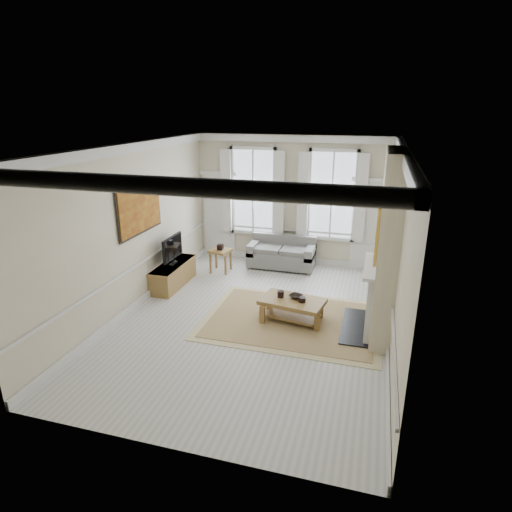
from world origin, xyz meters
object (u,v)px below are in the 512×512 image
(tv_stand, at_px, (173,275))
(coffee_table, at_px, (292,303))
(side_table, at_px, (221,254))
(sofa, at_px, (282,254))

(tv_stand, bearing_deg, coffee_table, -17.98)
(coffee_table, height_order, tv_stand, tv_stand)
(side_table, height_order, coffee_table, side_table)
(sofa, relative_size, side_table, 2.90)
(sofa, bearing_deg, side_table, -151.96)
(sofa, height_order, tv_stand, sofa)
(side_table, xyz_separation_m, coffee_table, (2.32, -2.18, -0.10))
(sofa, bearing_deg, coffee_table, -73.61)
(side_table, bearing_deg, sofa, 28.04)
(side_table, relative_size, tv_stand, 0.39)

